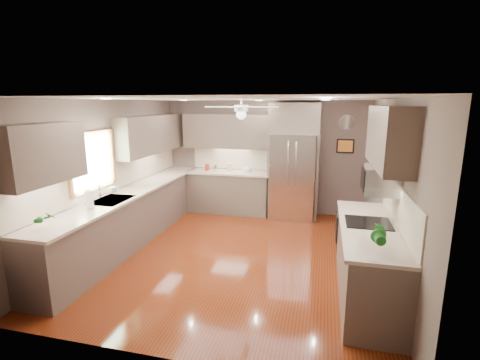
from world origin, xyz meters
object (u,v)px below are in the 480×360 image
at_px(potted_plant_right, 379,235).
at_px(paper_towel, 89,199).
at_px(potted_plant_left, 45,218).
at_px(canister_a, 207,167).
at_px(stool, 349,228).
at_px(canister_b, 216,168).
at_px(bowl, 246,171).
at_px(canister_c, 229,167).
at_px(microwave, 380,180).
at_px(refrigerator, 293,163).
at_px(soap_bottle, 113,189).

xyz_separation_m(potted_plant_right, paper_towel, (-3.86, 0.59, -0.03)).
xyz_separation_m(potted_plant_left, paper_towel, (-0.02, 0.85, 0.00)).
distance_m(canister_a, stool, 3.36).
distance_m(canister_b, bowl, 0.72).
relative_size(canister_b, bowl, 0.62).
xyz_separation_m(canister_c, bowl, (0.40, -0.02, -0.07)).
bearing_deg(paper_towel, canister_c, 69.09).
xyz_separation_m(potted_plant_right, bowl, (-2.24, 3.76, -0.15)).
relative_size(potted_plant_left, bowl, 1.35).
height_order(canister_c, stool, canister_c).
bearing_deg(microwave, canister_b, 138.11).
relative_size(canister_c, stool, 0.36).
xyz_separation_m(canister_c, potted_plant_left, (-1.20, -4.05, 0.05)).
xyz_separation_m(canister_b, paper_towel, (-0.90, -3.20, 0.07)).
bearing_deg(canister_b, microwave, -41.89).
distance_m(refrigerator, stool, 1.83).
bearing_deg(soap_bottle, canister_b, 67.46).
height_order(bowl, microwave, microwave).
bearing_deg(potted_plant_left, refrigerator, 56.56).
bearing_deg(canister_a, paper_towel, -102.56).
distance_m(canister_a, soap_bottle, 2.55).
distance_m(canister_b, soap_bottle, 2.64).
relative_size(canister_a, microwave, 0.26).
bearing_deg(canister_a, potted_plant_left, -99.73).
relative_size(canister_c, refrigerator, 0.07).
relative_size(canister_a, soap_bottle, 0.75).
xyz_separation_m(canister_a, microwave, (3.27, -2.74, 0.46)).
relative_size(bowl, stool, 0.40).
bearing_deg(bowl, canister_c, 176.62).
height_order(canister_c, potted_plant_left, potted_plant_left).
height_order(soap_bottle, paper_towel, paper_towel).
xyz_separation_m(soap_bottle, potted_plant_right, (3.97, -1.35, 0.08)).
distance_m(potted_plant_right, bowl, 4.38).
distance_m(bowl, microwave, 3.65).
height_order(canister_b, bowl, canister_b).
distance_m(canister_c, potted_plant_right, 4.62).
bearing_deg(microwave, bowl, 130.79).
distance_m(canister_c, refrigerator, 1.45).
relative_size(canister_a, potted_plant_right, 0.41).
distance_m(canister_b, potted_plant_right, 4.81).
bearing_deg(canister_b, paper_towel, -105.80).
relative_size(canister_c, potted_plant_right, 0.51).
distance_m(potted_plant_right, refrigerator, 3.93).
xyz_separation_m(microwave, paper_towel, (-3.98, -0.44, -0.40)).
height_order(canister_b, stool, canister_b).
bearing_deg(canister_c, stool, -24.18).
bearing_deg(refrigerator, paper_towel, -130.19).
relative_size(soap_bottle, microwave, 0.35).
bearing_deg(canister_a, bowl, -0.59).
xyz_separation_m(potted_plant_left, refrigerator, (2.64, 4.00, 0.11)).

